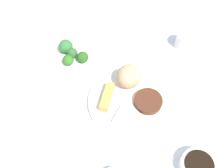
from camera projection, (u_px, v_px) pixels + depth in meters
name	position (u px, v px, depth m)	size (l,w,h in m)	color
tabletop	(145.00, 105.00, 0.86)	(2.20, 2.20, 0.02)	white
main_plate	(128.00, 102.00, 0.85)	(0.26, 0.26, 0.02)	white
rice_scoop	(129.00, 76.00, 0.84)	(0.08, 0.08, 0.08)	tan
spring_roll	(107.00, 97.00, 0.83)	(0.09, 0.03, 0.03)	gold
crab_rangoon_wonton	(127.00, 119.00, 0.80)	(0.07, 0.07, 0.01)	beige
stir_fry_heap	(149.00, 100.00, 0.83)	(0.09, 0.09, 0.02)	#50281A
broccoli_plate	(68.00, 62.00, 0.94)	(0.22, 0.22, 0.01)	white
broccoli_floret_0	(68.00, 60.00, 0.91)	(0.04, 0.04, 0.04)	#306F22
broccoli_floret_1	(66.00, 46.00, 0.93)	(0.05, 0.05, 0.05)	#337235
broccoli_floret_2	(72.00, 53.00, 0.92)	(0.04, 0.04, 0.04)	#31602E
broccoli_floret_3	(83.00, 57.00, 0.91)	(0.04, 0.04, 0.04)	#295D1B
soy_sauce_bowl	(197.00, 166.00, 0.73)	(0.10, 0.10, 0.04)	white
soy_sauce_bowl_liquid	(200.00, 164.00, 0.71)	(0.08, 0.08, 0.00)	black
teacup	(184.00, 40.00, 0.96)	(0.06, 0.06, 0.06)	white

